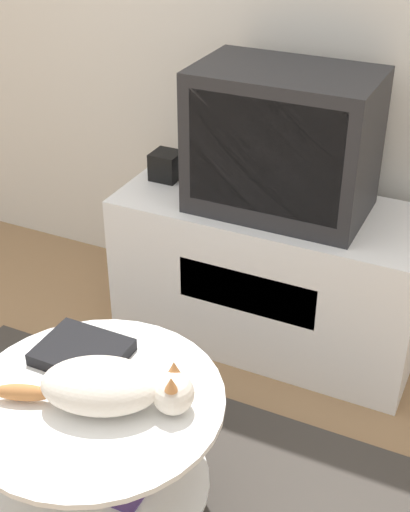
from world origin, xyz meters
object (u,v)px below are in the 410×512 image
speaker (166,166)px  cat (109,387)px  tv (283,142)px  dvd_box (82,352)px

speaker → cat: size_ratio=0.21×
cat → speaker: bearing=89.7°
tv → dvd_box: (-0.26, -0.91, -0.35)m
dvd_box → tv: bearing=74.2°
speaker → tv: bearing=-4.9°
cat → dvd_box: bearing=121.8°
tv → cat: tv is taller
tv → dvd_box: 1.01m
tv → cat: bearing=-94.1°
tv → cat: 1.09m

